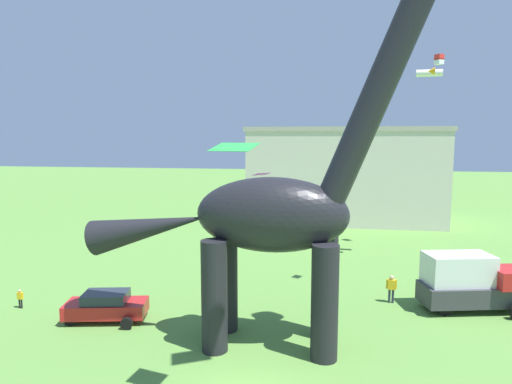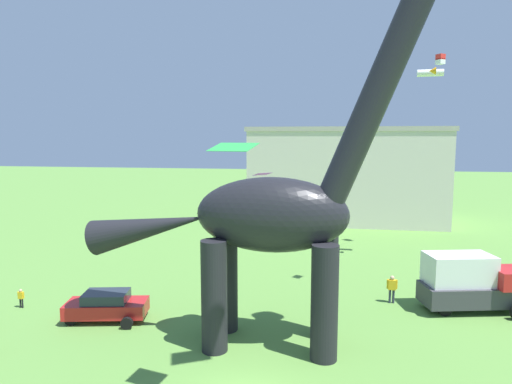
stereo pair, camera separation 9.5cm
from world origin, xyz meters
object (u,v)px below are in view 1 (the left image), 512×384
at_px(person_far_spectator, 391,286).
at_px(kite_near_high, 261,174).
at_px(dinosaur_sculpture, 270,215).
at_px(kite_far_left, 234,147).
at_px(person_near_flyer, 20,297).
at_px(parked_sedan_left, 106,306).
at_px(kite_mid_left, 392,79).
at_px(kite_high_right, 439,59).
at_px(parked_box_truck, 470,282).
at_px(kite_apex, 430,73).

bearing_deg(person_far_spectator, kite_near_high, 34.57).
distance_m(dinosaur_sculpture, kite_far_left, 6.55).
bearing_deg(dinosaur_sculpture, person_far_spectator, 54.55).
bearing_deg(person_far_spectator, dinosaur_sculpture, 134.41).
height_order(dinosaur_sculpture, person_far_spectator, dinosaur_sculpture).
height_order(person_near_flyer, person_far_spectator, person_far_spectator).
bearing_deg(parked_sedan_left, kite_mid_left, 12.41).
height_order(parked_sedan_left, kite_mid_left, kite_mid_left).
bearing_deg(person_far_spectator, kite_mid_left, 6.40).
bearing_deg(parked_sedan_left, dinosaur_sculpture, -18.91).
bearing_deg(kite_high_right, person_near_flyer, -146.34).
bearing_deg(kite_far_left, person_far_spectator, 60.23).
height_order(parked_box_truck, kite_apex, kite_apex).
xyz_separation_m(person_near_flyer, kite_far_left, (14.16, -7.70, 8.72)).
bearing_deg(kite_far_left, dinosaur_sculpture, 85.45).
bearing_deg(kite_apex, kite_high_right, 68.19).
distance_m(dinosaur_sculpture, kite_mid_left, 12.18).
distance_m(kite_high_right, kite_mid_left, 12.90).
distance_m(person_far_spectator, kite_high_right, 20.49).
xyz_separation_m(parked_sedan_left, kite_near_high, (5.44, 19.38, 5.52)).
bearing_deg(dinosaur_sculpture, kite_far_left, -84.51).
distance_m(dinosaur_sculpture, person_near_flyer, 15.75).
bearing_deg(kite_high_right, parked_sedan_left, -138.26).
xyz_separation_m(parked_box_truck, kite_near_high, (-14.09, 14.72, 4.68)).
xyz_separation_m(dinosaur_sculpture, kite_apex, (9.93, 15.72, 8.32)).
xyz_separation_m(kite_far_left, kite_high_right, (11.82, 25.00, 6.64)).
bearing_deg(parked_box_truck, kite_mid_left, 143.11).
height_order(dinosaur_sculpture, kite_mid_left, dinosaur_sculpture).
bearing_deg(person_near_flyer, kite_apex, -135.23).
bearing_deg(kite_near_high, kite_apex, -19.95).
xyz_separation_m(kite_near_high, kite_mid_left, (9.72, -12.75, 6.80)).
relative_size(parked_box_truck, kite_near_high, 3.09).
relative_size(parked_sedan_left, kite_near_high, 2.33).
distance_m(parked_sedan_left, kite_mid_left, 20.62).
height_order(parked_box_truck, person_near_flyer, parked_box_truck).
bearing_deg(parked_box_truck, dinosaur_sculpture, -163.68).
relative_size(dinosaur_sculpture, kite_high_right, 21.59).
relative_size(parked_box_truck, kite_mid_left, 6.87).
relative_size(person_far_spectator, kite_far_left, 1.00).
bearing_deg(parked_box_truck, kite_high_right, 74.09).
height_order(person_near_flyer, kite_near_high, kite_near_high).
relative_size(kite_far_left, kite_high_right, 2.08).
bearing_deg(kite_far_left, person_near_flyer, 151.47).
xyz_separation_m(parked_sedan_left, parked_box_truck, (19.52, 4.66, 0.84)).
xyz_separation_m(kite_far_left, kite_mid_left, (6.68, 13.52, 3.74)).
height_order(parked_sedan_left, person_far_spectator, person_far_spectator).
height_order(parked_sedan_left, person_near_flyer, parked_sedan_left).
height_order(person_near_flyer, kite_apex, kite_apex).
bearing_deg(person_far_spectator, parked_sedan_left, 108.26).
bearing_deg(kite_mid_left, kite_high_right, 65.88).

